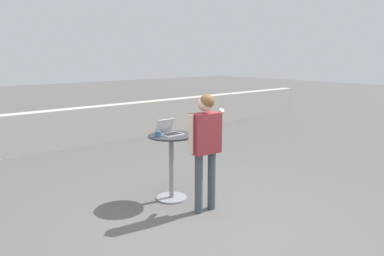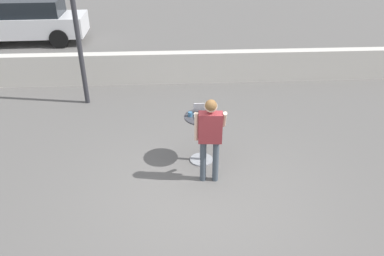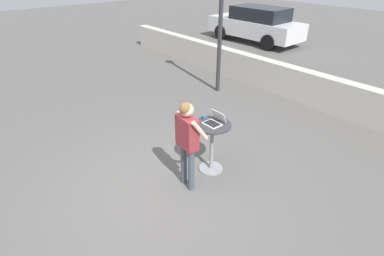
{
  "view_description": "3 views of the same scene",
  "coord_description": "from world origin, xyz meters",
  "px_view_note": "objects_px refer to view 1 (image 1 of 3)",
  "views": [
    {
      "loc": [
        -3.11,
        -3.17,
        2.14
      ],
      "look_at": [
        -0.02,
        0.44,
        1.21
      ],
      "focal_mm": 35.0,
      "sensor_mm": 36.0,
      "label": 1
    },
    {
      "loc": [
        -0.43,
        -5.11,
        4.2
      ],
      "look_at": [
        -0.09,
        0.46,
        1.1
      ],
      "focal_mm": 35.0,
      "sensor_mm": 36.0,
      "label": 2
    },
    {
      "loc": [
        3.47,
        -2.19,
        3.55
      ],
      "look_at": [
        0.28,
        0.5,
        1.19
      ],
      "focal_mm": 28.0,
      "sensor_mm": 36.0,
      "label": 3
    }
  ],
  "objects_px": {
    "cafe_table": "(171,158)",
    "coffee_mug": "(158,134)",
    "laptop": "(169,131)",
    "standing_person": "(205,138)"
  },
  "relations": [
    {
      "from": "cafe_table",
      "to": "coffee_mug",
      "type": "height_order",
      "value": "coffee_mug"
    },
    {
      "from": "cafe_table",
      "to": "coffee_mug",
      "type": "xyz_separation_m",
      "value": [
        -0.22,
        0.01,
        0.4
      ]
    },
    {
      "from": "cafe_table",
      "to": "laptop",
      "type": "xyz_separation_m",
      "value": [
        -0.0,
        0.05,
        0.4
      ]
    },
    {
      "from": "coffee_mug",
      "to": "standing_person",
      "type": "xyz_separation_m",
      "value": [
        0.31,
        -0.67,
        0.01
      ]
    },
    {
      "from": "laptop",
      "to": "standing_person",
      "type": "distance_m",
      "value": 0.71
    },
    {
      "from": "cafe_table",
      "to": "standing_person",
      "type": "xyz_separation_m",
      "value": [
        0.08,
        -0.65,
        0.4
      ]
    },
    {
      "from": "standing_person",
      "to": "coffee_mug",
      "type": "bearing_deg",
      "value": 114.68
    },
    {
      "from": "cafe_table",
      "to": "coffee_mug",
      "type": "relative_size",
      "value": 8.63
    },
    {
      "from": "laptop",
      "to": "coffee_mug",
      "type": "height_order",
      "value": "laptop"
    },
    {
      "from": "laptop",
      "to": "coffee_mug",
      "type": "relative_size",
      "value": 2.93
    }
  ]
}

